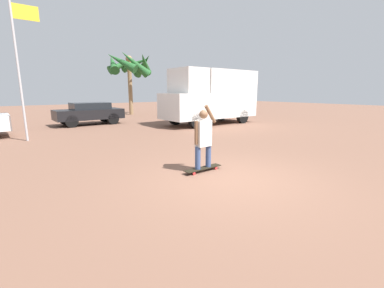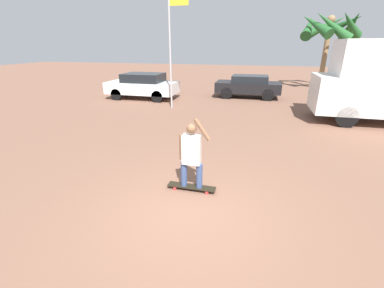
# 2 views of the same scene
# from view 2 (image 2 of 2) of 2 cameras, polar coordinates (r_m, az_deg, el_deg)

# --- Properties ---
(ground_plane) EXTENTS (80.00, 80.00, 0.00)m
(ground_plane) POSITION_cam_2_polar(r_m,az_deg,el_deg) (5.23, -0.86, -15.06)
(ground_plane) COLOR brown
(skateboard) EXTENTS (1.10, 0.23, 0.09)m
(skateboard) POSITION_cam_2_polar(r_m,az_deg,el_deg) (5.91, -0.09, -9.49)
(skateboard) COLOR black
(skateboard) RESTS_ON ground_plane
(person_skateboarder) EXTENTS (0.69, 0.22, 1.61)m
(person_skateboarder) POSITION_cam_2_polar(r_m,az_deg,el_deg) (5.53, -0.11, -1.91)
(person_skateboarder) COLOR #384C7A
(person_skateboarder) RESTS_ON skateboard
(parked_car_black) EXTENTS (3.90, 1.74, 1.35)m
(parked_car_black) POSITION_cam_2_polar(r_m,az_deg,el_deg) (16.66, 12.41, 12.57)
(parked_car_black) COLOR black
(parked_car_black) RESTS_ON ground_plane
(parked_car_white) EXTENTS (4.18, 1.94, 1.51)m
(parked_car_white) POSITION_cam_2_polar(r_m,az_deg,el_deg) (16.25, -10.89, 12.70)
(parked_car_white) COLOR black
(parked_car_white) RESTS_ON ground_plane
(palm_tree_near_van) EXTENTS (4.41, 4.30, 5.36)m
(palm_tree_near_van) POSITION_cam_2_polar(r_m,az_deg,el_deg) (21.86, 28.67, 21.86)
(palm_tree_near_van) COLOR #8E704C
(palm_tree_near_van) RESTS_ON ground_plane
(flagpole) EXTENTS (1.00, 0.12, 5.58)m
(flagpole) POSITION_cam_2_polar(r_m,az_deg,el_deg) (13.32, -4.56, 21.71)
(flagpole) COLOR #B7B7BC
(flagpole) RESTS_ON ground_plane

